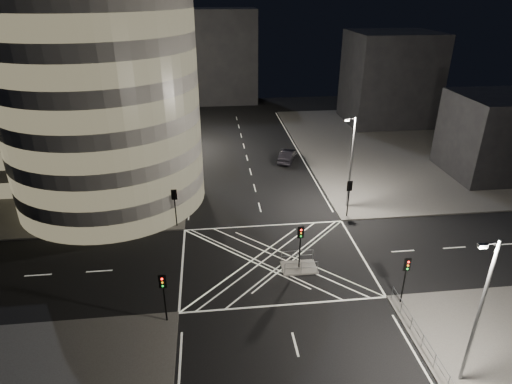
{
  "coord_description": "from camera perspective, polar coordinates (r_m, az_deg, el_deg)",
  "views": [
    {
      "loc": [
        -5.08,
        -31.12,
        21.96
      ],
      "look_at": [
        -0.67,
        7.73,
        3.0
      ],
      "focal_mm": 30.0,
      "sensor_mm": 36.0,
      "label": 1
    }
  ],
  "objects": [
    {
      "name": "street_lamp_left_near",
      "position": [
        46.35,
        -11.48,
        4.59
      ],
      "size": [
        1.25,
        0.25,
        10.0
      ],
      "color": "slate",
      "rests_on": "sidewalk_far_left"
    },
    {
      "name": "sedan",
      "position": [
        59.06,
        4.19,
        4.84
      ],
      "size": [
        3.54,
        5.38,
        1.68
      ],
      "primitive_type": "imported",
      "rotation": [
        0.0,
        0.0,
        2.76
      ],
      "color": "black",
      "rests_on": "ground"
    },
    {
      "name": "street_lamp_right_far",
      "position": [
        45.72,
        12.54,
        4.18
      ],
      "size": [
        1.25,
        0.25,
        10.0
      ],
      "color": "slate",
      "rests_on": "sidewalk_far_right"
    },
    {
      "name": "street_lamp_left_far",
      "position": [
        63.44,
        -10.36,
        10.45
      ],
      "size": [
        1.25,
        0.25,
        10.0
      ],
      "color": "slate",
      "rests_on": "sidewalk_far_left"
    },
    {
      "name": "tree_e",
      "position": [
        66.65,
        -11.1,
        10.29
      ],
      "size": [
        4.44,
        4.44,
        7.01
      ],
      "color": "black",
      "rests_on": "sidewalk_far_left"
    },
    {
      "name": "traffic_signal_island",
      "position": [
        35.92,
        5.94,
        -6.31
      ],
      "size": [
        0.55,
        0.22,
        4.0
      ],
      "color": "black",
      "rests_on": "central_island"
    },
    {
      "name": "tree_c",
      "position": [
        55.14,
        -11.88,
        7.19
      ],
      "size": [
        3.79,
        3.79,
        6.86
      ],
      "color": "black",
      "rests_on": "sidewalk_far_left"
    },
    {
      "name": "traffic_signal_nl",
      "position": [
        31.11,
        -12.24,
        -12.58
      ],
      "size": [
        0.55,
        0.22,
        4.0
      ],
      "color": "black",
      "rests_on": "sidewalk_near_left"
    },
    {
      "name": "central_island",
      "position": [
        37.5,
        5.74,
        -9.98
      ],
      "size": [
        3.0,
        2.0,
        0.15
      ],
      "primitive_type": "cube",
      "color": "slate",
      "rests_on": "ground"
    },
    {
      "name": "ground",
      "position": [
        38.43,
        2.32,
        -9.01
      ],
      "size": [
        120.0,
        120.0,
        0.0
      ],
      "primitive_type": "plane",
      "color": "black",
      "rests_on": "ground"
    },
    {
      "name": "office_block_rear",
      "position": [
        75.83,
        -20.13,
        16.19
      ],
      "size": [
        24.0,
        16.0,
        22.0
      ],
      "primitive_type": "cube",
      "color": "gray",
      "rests_on": "sidewalk_far_left"
    },
    {
      "name": "railing_near_right",
      "position": [
        31.48,
        22.01,
        -18.99
      ],
      "size": [
        0.06,
        11.7,
        1.1
      ],
      "primitive_type": "cube",
      "color": "slate",
      "rests_on": "sidewalk_near_right"
    },
    {
      "name": "sidewalk_far_right",
      "position": [
        70.84,
        22.79,
        5.82
      ],
      "size": [
        42.0,
        42.0,
        0.15
      ],
      "primitive_type": "cube",
      "color": "#4C4A47",
      "rests_on": "ground"
    },
    {
      "name": "street_lamp_right_near",
      "position": [
        27.81,
        27.55,
        -13.8
      ],
      "size": [
        1.25,
        0.25,
        10.0
      ],
      "color": "slate",
      "rests_on": "sidewalk_near_right"
    },
    {
      "name": "building_far_end",
      "position": [
        90.07,
        -6.0,
        17.46
      ],
      "size": [
        18.0,
        8.0,
        18.0
      ],
      "primitive_type": "cube",
      "color": "black",
      "rests_on": "ground"
    },
    {
      "name": "building_right_near",
      "position": [
        61.11,
        29.12,
        6.61
      ],
      "size": [
        10.0,
        10.0,
        10.0
      ],
      "primitive_type": "cube",
      "color": "black",
      "rests_on": "sidewalk_far_right"
    },
    {
      "name": "railing_island_south",
      "position": [
        36.43,
        6.07,
        -10.0
      ],
      "size": [
        2.8,
        0.06,
        1.1
      ],
      "primitive_type": "cube",
      "color": "slate",
      "rests_on": "central_island"
    },
    {
      "name": "traffic_signal_nr",
      "position": [
        33.87,
        19.35,
        -10.05
      ],
      "size": [
        0.55,
        0.22,
        4.0
      ],
      "color": "black",
      "rests_on": "sidewalk_near_right"
    },
    {
      "name": "office_tower_curved",
      "position": [
        53.08,
        -24.24,
        13.59
      ],
      "size": [
        30.0,
        29.0,
        27.2
      ],
      "color": "gray",
      "rests_on": "sidewalk_far_left"
    },
    {
      "name": "tree_a",
      "position": [
        44.12,
        -12.99,
        1.76
      ],
      "size": [
        5.05,
        5.05,
        7.19
      ],
      "color": "black",
      "rests_on": "sidewalk_far_left"
    },
    {
      "name": "building_right_far",
      "position": [
        78.93,
        17.39,
        14.29
      ],
      "size": [
        14.0,
        12.0,
        15.0
      ],
      "primitive_type": "cube",
      "color": "black",
      "rests_on": "sidewalk_far_right"
    },
    {
      "name": "traffic_signal_fl",
      "position": [
        42.6,
        -10.79,
        -1.18
      ],
      "size": [
        0.55,
        0.22,
        4.0
      ],
      "color": "black",
      "rests_on": "sidewalk_far_left"
    },
    {
      "name": "tree_b",
      "position": [
        49.57,
        -12.38,
        4.78
      ],
      "size": [
        5.1,
        5.1,
        7.42
      ],
      "color": "black",
      "rests_on": "sidewalk_far_left"
    },
    {
      "name": "railing_island_north",
      "position": [
        37.87,
        5.5,
        -8.43
      ],
      "size": [
        2.8,
        0.06,
        1.1
      ],
      "primitive_type": "cube",
      "color": "slate",
      "rests_on": "central_island"
    },
    {
      "name": "sidewalk_far_left",
      "position": [
        66.55,
        -27.17,
        3.73
      ],
      "size": [
        42.0,
        42.0,
        0.15
      ],
      "primitive_type": "cube",
      "color": "#4C4A47",
      "rests_on": "ground"
    },
    {
      "name": "traffic_signal_fr",
      "position": [
        44.65,
        12.3,
        -0.02
      ],
      "size": [
        0.55,
        0.22,
        4.0
      ],
      "color": "black",
      "rests_on": "sidewalk_far_right"
    },
    {
      "name": "tree_d",
      "position": [
        60.82,
        -11.47,
        9.06
      ],
      "size": [
        4.41,
        4.41,
        7.3
      ],
      "color": "black",
      "rests_on": "sidewalk_far_left"
    }
  ]
}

